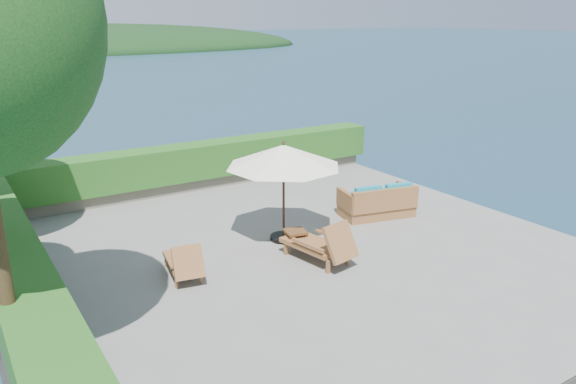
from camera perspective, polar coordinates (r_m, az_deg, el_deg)
ground at (r=12.56m, az=0.81°, el=-5.93°), size 12.00×12.00×0.00m
foundation at (r=13.26m, az=0.78°, el=-12.10°), size 12.00×12.00×3.00m
ocean at (r=14.03m, az=0.75°, el=-17.26°), size 600.00×600.00×0.00m
offshore_island at (r=153.09m, az=-21.16°, el=13.33°), size 126.00×57.60×12.60m
planter_wall_far at (r=17.19m, az=-9.47°, el=0.96°), size 12.00×0.60×0.36m
planter_wall_left at (r=10.80m, az=-25.42°, el=-10.83°), size 0.60×12.00×0.36m
hedge_far at (r=17.01m, az=-9.58°, el=3.13°), size 12.40×0.90×1.00m
hedge_left at (r=10.52m, az=-25.89°, el=-7.59°), size 0.90×12.40×1.00m
patio_umbrella at (r=12.53m, az=-0.46°, el=3.60°), size 3.17×3.17×2.35m
lounge_left at (r=11.39m, az=-10.54°, el=-6.94°), size 0.82×1.49×0.81m
lounge_right at (r=11.86m, az=3.41°, el=-5.28°), size 0.99×1.80×0.98m
side_table at (r=12.41m, az=0.76°, el=-4.30°), size 0.52×0.52×0.47m
wicker_loveseat at (r=14.69m, az=9.11°, el=-1.14°), size 2.04×1.35×0.92m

